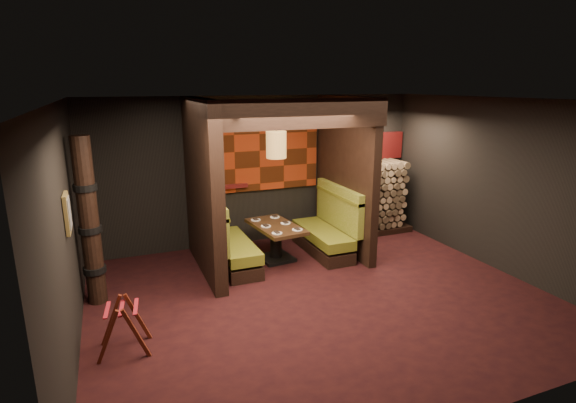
# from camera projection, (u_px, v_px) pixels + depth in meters

# --- Properties ---
(floor) EXTENTS (6.50, 5.50, 0.02)m
(floor) POSITION_uv_depth(u_px,v_px,m) (321.00, 298.00, 6.63)
(floor) COLOR black
(floor) RESTS_ON ground
(ceiling) EXTENTS (6.50, 5.50, 0.02)m
(ceiling) POSITION_uv_depth(u_px,v_px,m) (325.00, 99.00, 5.90)
(ceiling) COLOR black
(ceiling) RESTS_ON ground
(wall_back) EXTENTS (6.50, 0.02, 2.85)m
(wall_back) POSITION_uv_depth(u_px,v_px,m) (260.00, 170.00, 8.74)
(wall_back) COLOR black
(wall_back) RESTS_ON ground
(wall_front) EXTENTS (6.50, 0.02, 2.85)m
(wall_front) POSITION_uv_depth(u_px,v_px,m) (468.00, 283.00, 3.79)
(wall_front) COLOR black
(wall_front) RESTS_ON ground
(wall_left) EXTENTS (0.02, 5.50, 2.85)m
(wall_left) POSITION_uv_depth(u_px,v_px,m) (65.00, 232.00, 5.08)
(wall_left) COLOR black
(wall_left) RESTS_ON ground
(wall_right) EXTENTS (0.02, 5.50, 2.85)m
(wall_right) POSITION_uv_depth(u_px,v_px,m) (499.00, 185.00, 7.45)
(wall_right) COLOR black
(wall_right) RESTS_ON ground
(partition_left) EXTENTS (0.20, 2.20, 2.85)m
(partition_left) POSITION_uv_depth(u_px,v_px,m) (203.00, 188.00, 7.26)
(partition_left) COLOR black
(partition_left) RESTS_ON floor
(partition_right) EXTENTS (0.15, 2.10, 2.85)m
(partition_right) POSITION_uv_depth(u_px,v_px,m) (345.00, 175.00, 8.26)
(partition_right) COLOR black
(partition_right) RESTS_ON floor
(header_beam) EXTENTS (2.85, 0.18, 0.44)m
(header_beam) POSITION_uv_depth(u_px,v_px,m) (302.00, 114.00, 6.58)
(header_beam) COLOR black
(header_beam) RESTS_ON partition_left
(tapa_back_panel) EXTENTS (2.40, 0.06, 1.55)m
(tapa_back_panel) POSITION_uv_depth(u_px,v_px,m) (259.00, 151.00, 8.59)
(tapa_back_panel) COLOR maroon
(tapa_back_panel) RESTS_ON wall_back
(tapa_side_panel) EXTENTS (0.04, 1.85, 1.45)m
(tapa_side_panel) POSITION_uv_depth(u_px,v_px,m) (206.00, 160.00, 7.35)
(tapa_side_panel) COLOR maroon
(tapa_side_panel) RESTS_ON partition_left
(lacquer_shelf) EXTENTS (0.60, 0.12, 0.07)m
(lacquer_shelf) POSITION_uv_depth(u_px,v_px,m) (232.00, 186.00, 8.49)
(lacquer_shelf) COLOR #511313
(lacquer_shelf) RESTS_ON wall_back
(booth_bench_left) EXTENTS (0.68, 1.60, 1.14)m
(booth_bench_left) POSITION_uv_depth(u_px,v_px,m) (228.00, 244.00, 7.66)
(booth_bench_left) COLOR black
(booth_bench_left) RESTS_ON floor
(booth_bench_right) EXTENTS (0.68, 1.60, 1.14)m
(booth_bench_right) POSITION_uv_depth(u_px,v_px,m) (327.00, 231.00, 8.35)
(booth_bench_right) COLOR black
(booth_bench_right) RESTS_ON floor
(dining_table) EXTENTS (0.80, 1.30, 0.65)m
(dining_table) POSITION_uv_depth(u_px,v_px,m) (276.00, 237.00, 7.95)
(dining_table) COLOR black
(dining_table) RESTS_ON floor
(place_settings) EXTENTS (0.66, 1.06, 0.03)m
(place_settings) POSITION_uv_depth(u_px,v_px,m) (276.00, 224.00, 7.89)
(place_settings) COLOR white
(place_settings) RESTS_ON dining_table
(pendant_lamp) EXTENTS (0.34, 0.34, 1.00)m
(pendant_lamp) POSITION_uv_depth(u_px,v_px,m) (276.00, 145.00, 7.49)
(pendant_lamp) COLOR olive
(pendant_lamp) RESTS_ON ceiling
(framed_picture) EXTENTS (0.05, 0.36, 0.46)m
(framed_picture) POSITION_uv_depth(u_px,v_px,m) (67.00, 213.00, 5.14)
(framed_picture) COLOR olive
(framed_picture) RESTS_ON wall_left
(luggage_rack) EXTENTS (0.66, 0.50, 0.67)m
(luggage_rack) POSITION_uv_depth(u_px,v_px,m) (123.00, 325.00, 5.24)
(luggage_rack) COLOR #4F190D
(luggage_rack) RESTS_ON floor
(totem_column) EXTENTS (0.31, 0.31, 2.40)m
(totem_column) POSITION_uv_depth(u_px,v_px,m) (89.00, 223.00, 6.21)
(totem_column) COLOR black
(totem_column) RESTS_ON floor
(firewood_stack) EXTENTS (1.73, 0.70, 1.50)m
(firewood_stack) POSITION_uv_depth(u_px,v_px,m) (370.00, 198.00, 9.38)
(firewood_stack) COLOR black
(firewood_stack) RESTS_ON floor
(mosaic_header) EXTENTS (1.83, 0.10, 0.56)m
(mosaic_header) POSITION_uv_depth(u_px,v_px,m) (364.00, 147.00, 9.41)
(mosaic_header) COLOR maroon
(mosaic_header) RESTS_ON wall_back
(bay_front_post) EXTENTS (0.08, 0.08, 2.85)m
(bay_front_post) POSITION_uv_depth(u_px,v_px,m) (343.00, 172.00, 8.53)
(bay_front_post) COLOR black
(bay_front_post) RESTS_ON floor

